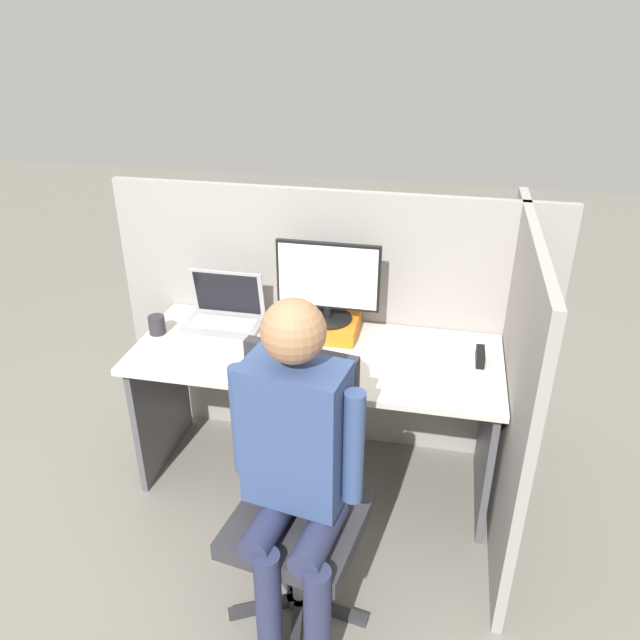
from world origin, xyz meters
The scene contains 13 objects.
ground_plane centered at (0.00, 0.00, 0.00)m, with size 12.00×12.00×0.00m, color slate.
cubicle_panel_back centered at (0.00, 0.69, 0.68)m, with size 2.15×0.04×1.36m.
cubicle_panel_right centered at (0.85, 0.27, 0.68)m, with size 0.04×1.30×1.36m.
desk centered at (0.00, 0.33, 0.55)m, with size 1.65×0.66×0.72m.
paper_box centered at (0.02, 0.51, 0.76)m, with size 0.28×0.25×0.08m.
monitor centered at (0.02, 0.51, 0.98)m, with size 0.48×0.23×0.38m.
laptop centered at (-0.49, 0.49, 0.77)m, with size 0.36×0.25×0.26m.
mouse centered at (-0.20, 0.25, 0.74)m, with size 0.07×0.06×0.04m.
stapler centered at (0.72, 0.39, 0.74)m, with size 0.04×0.13×0.05m.
carrot_toy centered at (0.19, 0.08, 0.74)m, with size 0.05×0.16×0.05m.
office_chair centered at (0.07, -0.30, 0.51)m, with size 0.54×0.60×1.01m.
person centered at (0.10, -0.45, 0.77)m, with size 0.47×0.44×1.33m.
pen_cup centered at (-0.77, 0.35, 0.76)m, with size 0.08×0.08×0.09m.
Camera 1 is at (0.51, -2.02, 2.13)m, focal length 35.00 mm.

